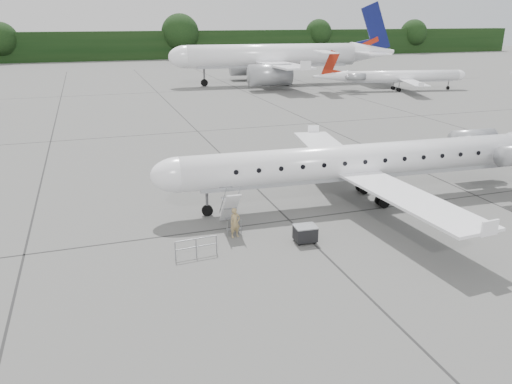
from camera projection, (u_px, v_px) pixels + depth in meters
name	position (u px, v px, depth m)	size (l,w,h in m)	color
ground	(388.00, 221.00, 30.40)	(320.00, 320.00, 0.00)	slate
treeline	(142.00, 45.00, 145.40)	(260.00, 4.00, 8.00)	black
main_regional_jet	(361.00, 145.00, 32.55)	(30.53, 21.98, 7.83)	white
airstair	(230.00, 209.00, 29.04)	(0.85, 2.29, 2.45)	white
passenger	(235.00, 223.00, 27.98)	(0.63, 0.41, 1.73)	#988153
safety_railing	(196.00, 248.00, 25.80)	(2.20, 0.08, 1.00)	gray
baggage_cart	(305.00, 234.00, 27.46)	(1.17, 0.95, 1.02)	black
bg_narrowbody	(272.00, 44.00, 90.29)	(39.95, 28.76, 14.34)	white
bg_regional_right	(403.00, 70.00, 83.67)	(25.29, 18.21, 6.63)	white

